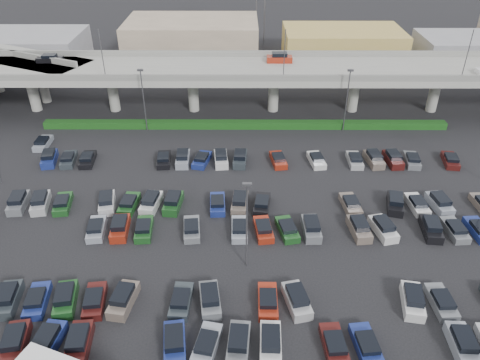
% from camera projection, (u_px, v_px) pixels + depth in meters
% --- Properties ---
extents(ground, '(280.00, 280.00, 0.00)m').
position_uv_depth(ground, '(246.00, 219.00, 56.14)').
color(ground, black).
extents(overpass, '(150.00, 13.00, 15.80)m').
position_uv_depth(overpass, '(244.00, 72.00, 79.44)').
color(overpass, gray).
rests_on(overpass, ground).
extents(hedge, '(66.00, 1.60, 1.10)m').
position_uv_depth(hedge, '(245.00, 125.00, 76.96)').
color(hedge, '#133810').
rests_on(hedge, ground).
extents(parked_cars, '(63.14, 41.56, 1.67)m').
position_uv_depth(parked_cars, '(235.00, 237.00, 52.37)').
color(parked_cars, silver).
rests_on(parked_cars, ground).
extents(light_poles, '(66.90, 48.38, 10.30)m').
position_uv_depth(light_poles, '(211.00, 166.00, 54.50)').
color(light_poles, '#49494E').
rests_on(light_poles, ground).
extents(distant_buildings, '(138.00, 24.00, 9.00)m').
position_uv_depth(distant_buildings, '(299.00, 42.00, 106.29)').
color(distant_buildings, gray).
rests_on(distant_buildings, ground).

